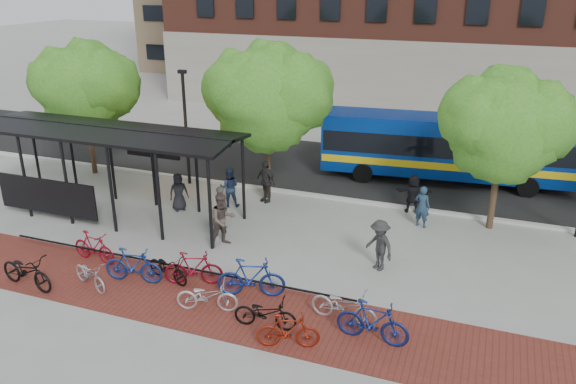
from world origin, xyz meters
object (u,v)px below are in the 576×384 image
(bike_4, at_px, (168,268))
(pedestrian_1, at_px, (221,207))
(bike_11, at_px, (373,322))
(pedestrian_2, at_px, (229,187))
(bus, at_px, (446,145))
(pedestrian_4, at_px, (266,181))
(bike_9, at_px, (288,331))
(bike_8, at_px, (265,313))
(bike_3, at_px, (133,265))
(tree_c, at_px, (507,123))
(bike_1, at_px, (94,247))
(bike_6, at_px, (207,296))
(bike_7, at_px, (251,278))
(bike_5, at_px, (193,268))
(pedestrian_7, at_px, (422,207))
(lamp_post_left, at_px, (186,125))
(bike_10, at_px, (344,306))
(tree_a, at_px, (86,84))
(pedestrian_8, at_px, (223,220))
(pedestrian_9, at_px, (379,245))
(tree_b, at_px, (269,93))
(bike_2, at_px, (90,275))
(pedestrian_5, at_px, (413,194))
(pedestrian_0, at_px, (179,192))
(bus_shelter, at_px, (105,141))

(bike_4, relative_size, pedestrian_1, 1.02)
(bike_11, distance_m, pedestrian_2, 10.19)
(bus, bearing_deg, pedestrian_4, -147.69)
(bike_9, bearing_deg, bike_8, 38.40)
(pedestrian_1, bearing_deg, bike_3, 103.02)
(tree_c, height_order, bike_8, tree_c)
(bike_1, height_order, pedestrian_4, pedestrian_4)
(bike_1, bearing_deg, bike_6, -97.42)
(bike_7, height_order, bike_9, bike_7)
(bike_5, height_order, pedestrian_7, pedestrian_7)
(tree_c, distance_m, bike_9, 11.15)
(lamp_post_left, bearing_deg, pedestrian_2, -31.43)
(bus, xyz_separation_m, bike_3, (-7.97, -12.71, -1.14))
(bike_10, bearing_deg, bike_4, 95.29)
(bike_7, xyz_separation_m, bike_8, (1.00, -1.33, -0.15))
(bike_8, height_order, pedestrian_1, pedestrian_1)
(bus, relative_size, bike_8, 6.44)
(tree_a, bearing_deg, pedestrian_8, -27.67)
(bike_7, bearing_deg, pedestrian_9, -64.53)
(bus, xyz_separation_m, pedestrian_4, (-6.67, -5.19, -0.81))
(bike_3, xyz_separation_m, pedestrian_7, (7.75, 7.24, 0.25))
(bike_7, bearing_deg, bike_11, -120.62)
(bike_1, bearing_deg, bike_11, -89.10)
(tree_b, height_order, pedestrian_8, tree_b)
(bike_8, relative_size, pedestrian_2, 1.06)
(bike_2, relative_size, pedestrian_9, 0.98)
(tree_a, bearing_deg, pedestrian_5, 1.73)
(bus, xyz_separation_m, bike_2, (-9.01, -13.46, -1.27))
(tree_b, bearing_deg, bike_3, -99.11)
(bike_6, height_order, bike_9, bike_9)
(bike_4, relative_size, pedestrian_0, 1.08)
(bike_5, bearing_deg, bike_9, -136.44)
(tree_a, relative_size, pedestrian_8, 3.23)
(tree_b, height_order, bike_3, tree_b)
(bike_3, distance_m, pedestrian_7, 10.61)
(bike_10, bearing_deg, bus_shelter, 76.96)
(bike_4, distance_m, pedestrian_1, 4.18)
(bike_3, bearing_deg, bike_5, -82.11)
(pedestrian_4, distance_m, pedestrian_8, 4.26)
(tree_b, distance_m, pedestrian_2, 4.12)
(bike_3, bearing_deg, pedestrian_5, -48.72)
(bus_shelter, height_order, pedestrian_1, bus_shelter)
(bike_10, bearing_deg, bike_9, 154.81)
(bus_shelter, relative_size, bike_8, 6.10)
(bike_2, distance_m, bike_5, 3.12)
(bike_8, bearing_deg, pedestrian_0, 38.84)
(pedestrian_0, bearing_deg, tree_a, 111.89)
(pedestrian_7, bearing_deg, pedestrian_5, -52.95)
(tree_c, distance_m, bus, 5.70)
(bus, bearing_deg, bike_11, -97.40)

